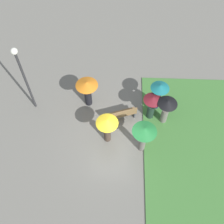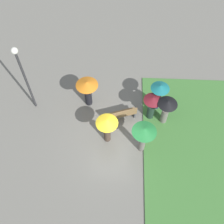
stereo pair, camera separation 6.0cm
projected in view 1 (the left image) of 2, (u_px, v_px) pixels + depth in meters
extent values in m
plane|color=slate|center=(113.00, 140.00, 14.58)|extent=(90.00, 90.00, 0.00)
cube|color=brown|center=(121.00, 114.00, 14.97)|extent=(1.66, 0.92, 0.05)
cube|color=brown|center=(122.00, 114.00, 14.67)|extent=(1.54, 0.57, 0.45)
cube|color=#383D42|center=(134.00, 113.00, 15.27)|extent=(0.20, 0.38, 0.40)
cube|color=#383D42|center=(109.00, 119.00, 15.05)|extent=(0.20, 0.38, 0.40)
cylinder|color=#2D2D30|center=(27.00, 83.00, 14.08)|extent=(0.12, 0.12, 4.04)
sphere|color=white|center=(14.00, 51.00, 12.27)|extent=(0.32, 0.32, 0.32)
cylinder|color=#47382D|center=(107.00, 134.00, 14.18)|extent=(0.37, 0.37, 1.03)
sphere|color=tan|center=(107.00, 128.00, 13.66)|extent=(0.22, 0.22, 0.22)
cylinder|color=#4C4C4F|center=(107.00, 125.00, 13.42)|extent=(0.02, 0.02, 0.35)
cone|color=gold|center=(107.00, 121.00, 13.17)|extent=(1.09, 1.09, 0.27)
cylinder|color=slate|center=(164.00, 116.00, 14.79)|extent=(0.50, 0.50, 1.04)
sphere|color=#997051|center=(166.00, 109.00, 14.27)|extent=(0.23, 0.23, 0.23)
cylinder|color=#4C4C4F|center=(167.00, 106.00, 14.03)|extent=(0.02, 0.02, 0.35)
cone|color=black|center=(168.00, 102.00, 13.78)|extent=(1.00, 1.00, 0.24)
cylinder|color=#282D47|center=(157.00, 101.00, 15.24)|extent=(0.29, 0.29, 1.16)
sphere|color=beige|center=(159.00, 94.00, 14.67)|extent=(0.21, 0.21, 0.21)
cylinder|color=#4C4C4F|center=(159.00, 90.00, 14.44)|extent=(0.02, 0.02, 0.35)
cone|color=#197075|center=(160.00, 87.00, 14.20)|extent=(0.97, 0.97, 0.22)
cylinder|color=black|center=(88.00, 97.00, 15.46)|extent=(0.43, 0.43, 1.02)
sphere|color=tan|center=(87.00, 91.00, 14.95)|extent=(0.21, 0.21, 0.21)
cylinder|color=#4C4C4F|center=(87.00, 87.00, 14.72)|extent=(0.02, 0.02, 0.35)
cone|color=orange|center=(87.00, 84.00, 14.48)|extent=(1.18, 1.18, 0.23)
cylinder|color=slate|center=(142.00, 143.00, 13.81)|extent=(0.45, 0.45, 1.18)
sphere|color=brown|center=(144.00, 136.00, 13.23)|extent=(0.22, 0.22, 0.22)
cylinder|color=#4C4C4F|center=(144.00, 133.00, 13.00)|extent=(0.02, 0.02, 0.35)
cone|color=#237A38|center=(145.00, 130.00, 12.74)|extent=(1.17, 1.17, 0.27)
cylinder|color=#1E3328|center=(150.00, 111.00, 14.98)|extent=(0.52, 0.52, 0.97)
sphere|color=#997051|center=(152.00, 105.00, 14.49)|extent=(0.21, 0.21, 0.21)
cylinder|color=#4C4C4F|center=(152.00, 102.00, 14.26)|extent=(0.02, 0.02, 0.35)
cone|color=maroon|center=(153.00, 99.00, 14.02)|extent=(0.95, 0.95, 0.21)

